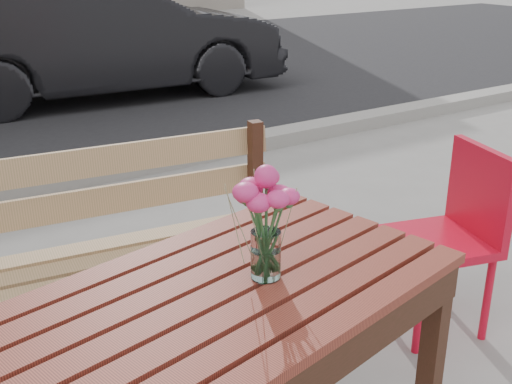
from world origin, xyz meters
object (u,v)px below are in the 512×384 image
(main_vase, at_px, (266,209))
(parked_car, at_px, (101,37))
(main_table, at_px, (232,325))
(red_chair, at_px, (455,227))

(main_vase, xyz_separation_m, parked_car, (1.67, 5.78, -0.33))
(main_vase, bearing_deg, main_table, 173.06)
(main_vase, bearing_deg, parked_car, 73.88)
(red_chair, bearing_deg, main_table, -60.15)
(main_table, bearing_deg, main_vase, -18.59)
(main_table, bearing_deg, parked_car, 61.21)
(main_table, relative_size, main_vase, 4.21)
(parked_car, bearing_deg, red_chair, -179.80)
(main_vase, height_order, parked_car, parked_car)
(red_chair, xyz_separation_m, main_vase, (-1.27, -0.36, 0.51))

